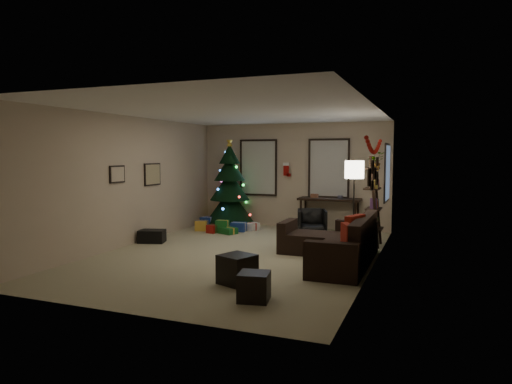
% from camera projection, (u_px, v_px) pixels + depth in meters
% --- Properties ---
extents(floor, '(7.00, 7.00, 0.00)m').
position_uv_depth(floor, '(240.00, 254.00, 8.73)').
color(floor, tan).
rests_on(floor, ground).
extents(ceiling, '(7.00, 7.00, 0.00)m').
position_uv_depth(ceiling, '(239.00, 112.00, 8.50)').
color(ceiling, white).
rests_on(ceiling, floor).
extents(wall_back, '(5.00, 0.00, 5.00)m').
position_uv_depth(wall_back, '(293.00, 176.00, 11.86)').
color(wall_back, '#C3AF95').
rests_on(wall_back, floor).
extents(wall_front, '(5.00, 0.00, 5.00)m').
position_uv_depth(wall_front, '(122.00, 202.00, 5.37)').
color(wall_front, '#C3AF95').
rests_on(wall_front, floor).
extents(wall_left, '(0.00, 7.00, 7.00)m').
position_uv_depth(wall_left, '(130.00, 181.00, 9.52)').
color(wall_left, '#C3AF95').
rests_on(wall_left, floor).
extents(wall_right, '(0.00, 7.00, 7.00)m').
position_uv_depth(wall_right, '(375.00, 187.00, 7.71)').
color(wall_right, '#C3AF95').
rests_on(wall_right, floor).
extents(window_back_left, '(1.05, 0.06, 1.50)m').
position_uv_depth(window_back_left, '(259.00, 168.00, 12.16)').
color(window_back_left, '#728CB2').
rests_on(window_back_left, wall_back).
extents(window_back_right, '(1.05, 0.06, 1.50)m').
position_uv_depth(window_back_right, '(329.00, 168.00, 11.47)').
color(window_back_right, '#728CB2').
rests_on(window_back_right, wall_back).
extents(window_right_wall, '(0.06, 0.90, 1.30)m').
position_uv_depth(window_right_wall, '(388.00, 173.00, 10.07)').
color(window_right_wall, '#728CB2').
rests_on(window_right_wall, wall_right).
extents(christmas_tree, '(1.27, 1.27, 2.36)m').
position_uv_depth(christmas_tree, '(230.00, 189.00, 12.04)').
color(christmas_tree, black).
rests_on(christmas_tree, floor).
extents(presents, '(1.50, 1.20, 0.30)m').
position_uv_depth(presents, '(222.00, 226.00, 11.37)').
color(presents, navy).
rests_on(presents, floor).
extents(sofa, '(1.77, 2.58, 0.84)m').
position_uv_depth(sofa, '(337.00, 246.00, 8.13)').
color(sofa, black).
rests_on(sofa, floor).
extents(pillow_red_a, '(0.27, 0.41, 0.40)m').
position_uv_depth(pillow_red_a, '(347.00, 237.00, 6.99)').
color(pillow_red_a, maroon).
rests_on(pillow_red_a, sofa).
extents(pillow_red_b, '(0.28, 0.50, 0.49)m').
position_uv_depth(pillow_red_b, '(355.00, 230.00, 7.68)').
color(pillow_red_b, maroon).
rests_on(pillow_red_b, sofa).
extents(pillow_cream, '(0.21, 0.39, 0.37)m').
position_uv_depth(pillow_cream, '(359.00, 226.00, 8.10)').
color(pillow_cream, beige).
rests_on(pillow_cream, sofa).
extents(ottoman_near, '(0.59, 0.59, 0.43)m').
position_uv_depth(ottoman_near, '(237.00, 269.00, 6.72)').
color(ottoman_near, black).
rests_on(ottoman_near, floor).
extents(ottoman_far, '(0.46, 0.46, 0.37)m').
position_uv_depth(ottoman_far, '(254.00, 287.00, 5.94)').
color(ottoman_far, black).
rests_on(ottoman_far, floor).
extents(desk, '(1.52, 0.54, 0.82)m').
position_uv_depth(desk, '(329.00, 202.00, 11.28)').
color(desk, black).
rests_on(desk, floor).
extents(desk_chair, '(0.75, 0.73, 0.62)m').
position_uv_depth(desk_chair, '(312.00, 222.00, 10.81)').
color(desk_chair, black).
rests_on(desk_chair, floor).
extents(bookshelf, '(0.30, 0.55, 1.88)m').
position_uv_depth(bookshelf, '(375.00, 203.00, 9.41)').
color(bookshelf, black).
rests_on(bookshelf, floor).
extents(potted_plant, '(0.60, 0.60, 0.50)m').
position_uv_depth(potted_plant, '(375.00, 159.00, 9.27)').
color(potted_plant, '#4C4C4C').
rests_on(potted_plant, bookshelf).
extents(floor_lamp, '(0.38, 0.38, 1.78)m').
position_uv_depth(floor_lamp, '(354.00, 175.00, 9.04)').
color(floor_lamp, black).
rests_on(floor_lamp, floor).
extents(art_map, '(0.04, 0.60, 0.50)m').
position_uv_depth(art_map, '(152.00, 174.00, 10.24)').
color(art_map, black).
rests_on(art_map, wall_left).
extents(art_abstract, '(0.04, 0.45, 0.35)m').
position_uv_depth(art_abstract, '(117.00, 174.00, 9.10)').
color(art_abstract, black).
rests_on(art_abstract, wall_left).
extents(gallery, '(0.03, 1.25, 0.54)m').
position_uv_depth(gallery, '(374.00, 174.00, 7.63)').
color(gallery, black).
rests_on(gallery, wall_right).
extents(garland, '(0.08, 1.90, 0.30)m').
position_uv_depth(garland, '(374.00, 145.00, 7.80)').
color(garland, '#A5140C').
rests_on(garland, wall_right).
extents(stocking_left, '(0.20, 0.05, 0.36)m').
position_uv_depth(stocking_left, '(287.00, 169.00, 11.80)').
color(stocking_left, '#990F0C').
rests_on(stocking_left, wall_back).
extents(stocking_right, '(0.20, 0.05, 0.36)m').
position_uv_depth(stocking_right, '(301.00, 168.00, 11.85)').
color(stocking_right, '#990F0C').
rests_on(stocking_right, wall_back).
extents(storage_bin, '(0.63, 0.51, 0.27)m').
position_uv_depth(storage_bin, '(152.00, 236.00, 9.86)').
color(storage_bin, black).
rests_on(storage_bin, floor).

